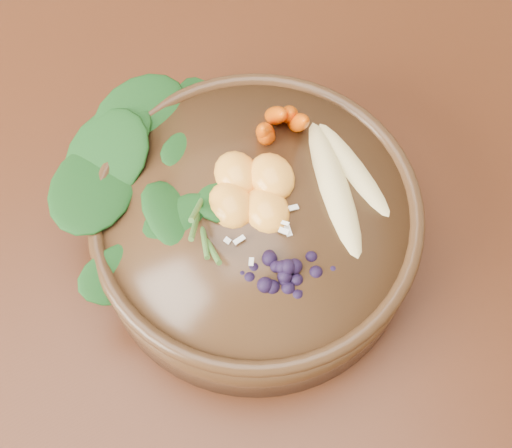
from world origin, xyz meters
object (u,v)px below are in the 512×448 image
object	(u,v)px
stoneware_bowl	(256,229)
blueberry_pile	(284,260)
mandarin_cluster	(251,183)
banana_halves	(346,170)
kale_heap	(184,155)
carrot_cluster	(283,96)

from	to	relation	value
stoneware_bowl	blueberry_pile	size ratio (longest dim) A/B	2.16
mandarin_cluster	banana_halves	bearing A→B (deg)	-13.87
banana_halves	blueberry_pile	bearing A→B (deg)	-141.51
blueberry_pile	stoneware_bowl	bearing A→B (deg)	88.74
kale_heap	mandarin_cluster	xyz separation A→B (m)	(0.04, -0.04, -0.01)
carrot_cluster	stoneware_bowl	bearing A→B (deg)	-123.69
stoneware_bowl	kale_heap	size ratio (longest dim) A/B	1.53
carrot_cluster	kale_heap	bearing A→B (deg)	-169.49
blueberry_pile	kale_heap	bearing A→B (deg)	107.68
stoneware_bowl	banana_halves	xyz separation A→B (m)	(0.08, -0.00, 0.05)
banana_halves	mandarin_cluster	bearing A→B (deg)	170.25
stoneware_bowl	mandarin_cluster	xyz separation A→B (m)	(0.00, 0.02, 0.05)
mandarin_cluster	blueberry_pile	bearing A→B (deg)	-93.39
stoneware_bowl	blueberry_pile	xyz separation A→B (m)	(-0.00, -0.06, 0.06)
kale_heap	mandarin_cluster	bearing A→B (deg)	-45.91
stoneware_bowl	blueberry_pile	world-z (taller)	blueberry_pile
kale_heap	carrot_cluster	distance (m)	0.09
stoneware_bowl	carrot_cluster	xyz separation A→B (m)	(0.05, 0.07, 0.07)
carrot_cluster	blueberry_pile	world-z (taller)	carrot_cluster
kale_heap	banana_halves	distance (m)	0.13
banana_halves	blueberry_pile	distance (m)	0.10
mandarin_cluster	blueberry_pile	size ratio (longest dim) A/B	0.69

